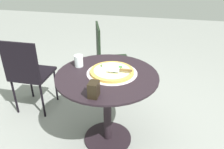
{
  "coord_description": "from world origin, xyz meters",
  "views": [
    {
      "loc": [
        1.71,
        0.4,
        1.69
      ],
      "look_at": [
        -0.04,
        0.04,
        0.73
      ],
      "focal_mm": 36.72,
      "sensor_mm": 36.0,
      "label": 1
    }
  ],
  "objects_px": {
    "pizza_server": "(120,70)",
    "patio_chair_near": "(107,56)",
    "drinking_cup": "(79,61)",
    "napkin_dispenser": "(94,90)",
    "patio_table": "(107,94)",
    "pizza_on_tray": "(112,72)",
    "patio_chair_far": "(28,71)"
  },
  "relations": [
    {
      "from": "pizza_on_tray",
      "to": "napkin_dispenser",
      "type": "relative_size",
      "value": 3.78
    },
    {
      "from": "drinking_cup",
      "to": "patio_chair_far",
      "type": "relative_size",
      "value": 0.12
    },
    {
      "from": "drinking_cup",
      "to": "pizza_on_tray",
      "type": "bearing_deg",
      "value": 77.41
    },
    {
      "from": "patio_chair_near",
      "to": "patio_chair_far",
      "type": "height_order",
      "value": "patio_chair_near"
    },
    {
      "from": "pizza_on_tray",
      "to": "drinking_cup",
      "type": "bearing_deg",
      "value": -102.59
    },
    {
      "from": "pizza_server",
      "to": "patio_chair_far",
      "type": "xyz_separation_m",
      "value": [
        -0.28,
        -1.08,
        -0.27
      ]
    },
    {
      "from": "pizza_server",
      "to": "patio_chair_far",
      "type": "bearing_deg",
      "value": -104.65
    },
    {
      "from": "patio_chair_far",
      "to": "patio_table",
      "type": "bearing_deg",
      "value": 72.96
    },
    {
      "from": "pizza_on_tray",
      "to": "drinking_cup",
      "type": "xyz_separation_m",
      "value": [
        -0.07,
        -0.33,
        0.04
      ]
    },
    {
      "from": "drinking_cup",
      "to": "napkin_dispenser",
      "type": "height_order",
      "value": "napkin_dispenser"
    },
    {
      "from": "drinking_cup",
      "to": "patio_chair_far",
      "type": "distance_m",
      "value": 0.74
    },
    {
      "from": "patio_table",
      "to": "drinking_cup",
      "type": "height_order",
      "value": "drinking_cup"
    },
    {
      "from": "pizza_on_tray",
      "to": "napkin_dispenser",
      "type": "xyz_separation_m",
      "value": [
        0.39,
        -0.05,
        0.05
      ]
    },
    {
      "from": "patio_table",
      "to": "pizza_on_tray",
      "type": "relative_size",
      "value": 2.02
    },
    {
      "from": "patio_table",
      "to": "pizza_server",
      "type": "height_order",
      "value": "pizza_server"
    },
    {
      "from": "napkin_dispenser",
      "to": "patio_chair_near",
      "type": "relative_size",
      "value": 0.13
    },
    {
      "from": "pizza_server",
      "to": "patio_table",
      "type": "bearing_deg",
      "value": -83.03
    },
    {
      "from": "napkin_dispenser",
      "to": "patio_chair_far",
      "type": "relative_size",
      "value": 0.13
    },
    {
      "from": "pizza_on_tray",
      "to": "napkin_dispenser",
      "type": "height_order",
      "value": "napkin_dispenser"
    },
    {
      "from": "patio_table",
      "to": "drinking_cup",
      "type": "xyz_separation_m",
      "value": [
        -0.11,
        -0.29,
        0.26
      ]
    },
    {
      "from": "pizza_on_tray",
      "to": "pizza_server",
      "type": "xyz_separation_m",
      "value": [
        0.03,
        0.08,
        0.04
      ]
    },
    {
      "from": "pizza_on_tray",
      "to": "napkin_dispenser",
      "type": "distance_m",
      "value": 0.39
    },
    {
      "from": "patio_chair_near",
      "to": "patio_table",
      "type": "bearing_deg",
      "value": 13.11
    },
    {
      "from": "pizza_server",
      "to": "patio_chair_near",
      "type": "height_order",
      "value": "patio_chair_near"
    },
    {
      "from": "pizza_server",
      "to": "napkin_dispenser",
      "type": "bearing_deg",
      "value": -20.05
    },
    {
      "from": "pizza_on_tray",
      "to": "drinking_cup",
      "type": "height_order",
      "value": "drinking_cup"
    },
    {
      "from": "patio_table",
      "to": "napkin_dispenser",
      "type": "bearing_deg",
      "value": -3.08
    },
    {
      "from": "drinking_cup",
      "to": "napkin_dispenser",
      "type": "xyz_separation_m",
      "value": [
        0.46,
        0.28,
        0.01
      ]
    },
    {
      "from": "patio_table",
      "to": "patio_chair_near",
      "type": "bearing_deg",
      "value": -166.89
    },
    {
      "from": "patio_table",
      "to": "drinking_cup",
      "type": "relative_size",
      "value": 8.42
    },
    {
      "from": "pizza_on_tray",
      "to": "patio_chair_near",
      "type": "relative_size",
      "value": 0.49
    },
    {
      "from": "patio_table",
      "to": "patio_chair_near",
      "type": "height_order",
      "value": "patio_chair_near"
    }
  ]
}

